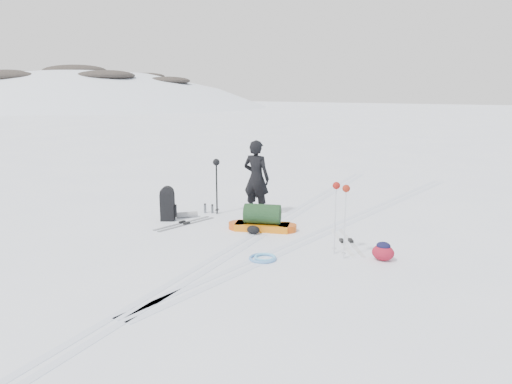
# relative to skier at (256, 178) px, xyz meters

# --- Properties ---
(ground) EXTENTS (200.00, 200.00, 0.00)m
(ground) POSITION_rel_skier_xyz_m (0.92, -1.37, -1.00)
(ground) COLOR white
(ground) RESTS_ON ground
(ski_tracks) EXTENTS (3.38, 17.97, 0.01)m
(ski_tracks) POSITION_rel_skier_xyz_m (1.54, -0.50, -1.00)
(ski_tracks) COLOR silver
(ski_tracks) RESTS_ON ground
(skier) EXTENTS (0.74, 0.49, 2.00)m
(skier) POSITION_rel_skier_xyz_m (0.00, 0.00, 0.00)
(skier) COLOR black
(skier) RESTS_ON ground
(pulk_sled) EXTENTS (1.70, 0.98, 0.63)m
(pulk_sled) POSITION_rel_skier_xyz_m (0.81, -1.12, -0.76)
(pulk_sled) COLOR orange
(pulk_sled) RESTS_ON ground
(expedition_rucksack) EXTENTS (0.70, 0.92, 0.88)m
(expedition_rucksack) POSITION_rel_skier_xyz_m (-1.67, -1.51, -0.59)
(expedition_rucksack) COLOR black
(expedition_rucksack) RESTS_ON ground
(ski_poles_black) EXTENTS (0.18, 0.20, 1.49)m
(ski_poles_black) POSITION_rel_skier_xyz_m (-1.01, -0.36, 0.22)
(ski_poles_black) COLOR black
(ski_poles_black) RESTS_ON ground
(ski_poles_silver) EXTENTS (0.42, 0.33, 1.49)m
(ski_poles_silver) POSITION_rel_skier_xyz_m (3.06, -1.99, 0.25)
(ski_poles_silver) COLOR silver
(ski_poles_silver) RESTS_ON ground
(touring_skis_grey) EXTENTS (0.63, 1.76, 0.06)m
(touring_skis_grey) POSITION_rel_skier_xyz_m (-1.12, -1.63, -0.99)
(touring_skis_grey) COLOR gray
(touring_skis_grey) RESTS_ON ground
(touring_skis_white) EXTENTS (1.35, 1.81, 0.07)m
(touring_skis_white) POSITION_rel_skier_xyz_m (2.88, -1.08, -0.98)
(touring_skis_white) COLOR silver
(touring_skis_white) RESTS_ON ground
(rope_coil) EXTENTS (0.57, 0.57, 0.07)m
(rope_coil) POSITION_rel_skier_xyz_m (1.84, -2.93, -0.97)
(rope_coil) COLOR #528CC9
(rope_coil) RESTS_ON ground
(small_daypack) EXTENTS (0.48, 0.39, 0.37)m
(small_daypack) POSITION_rel_skier_xyz_m (3.90, -1.81, -0.82)
(small_daypack) COLOR maroon
(small_daypack) RESTS_ON ground
(thermos_pair) EXTENTS (0.26, 0.17, 0.26)m
(thermos_pair) POSITION_rel_skier_xyz_m (-1.25, -0.41, -0.88)
(thermos_pair) COLOR slate
(thermos_pair) RESTS_ON ground
(stuff_sack) EXTENTS (0.36, 0.31, 0.20)m
(stuff_sack) POSITION_rel_skier_xyz_m (0.79, -1.52, -0.90)
(stuff_sack) COLOR black
(stuff_sack) RESTS_ON ground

